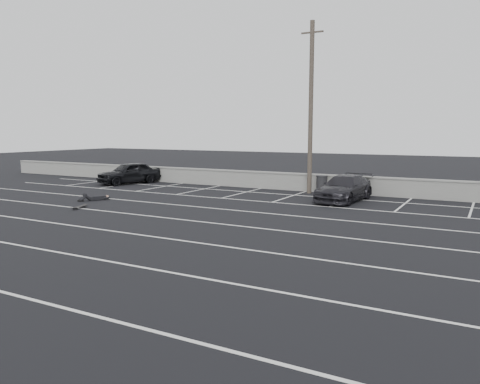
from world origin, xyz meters
The scene contains 9 objects.
ground centered at (0.00, 0.00, 0.00)m, with size 120.00×120.00×0.00m, color black.
seawall centered at (0.00, 14.00, 0.55)m, with size 50.00×0.45×1.06m.
stall_lines centered at (-0.08, 4.41, 0.00)m, with size 36.00×20.05×0.01m.
car_left centered at (-11.17, 12.00, 0.74)m, with size 1.74×4.34×1.48m, color black.
car_right centered at (4.06, 11.24, 0.66)m, with size 1.86×4.56×1.32m, color black.
utility_pole centered at (1.44, 13.20, 4.90)m, with size 1.29×0.26×9.68m.
trash_bin centered at (2.08, 13.50, 0.53)m, with size 0.89×0.89×1.03m.
person centered at (-7.33, 5.42, 0.21)m, with size 1.56×2.25×0.42m, color black, non-canonical shape.
skateboard centered at (-6.08, 2.94, 0.08)m, with size 0.40×0.89×0.10m.
Camera 1 is at (10.82, -12.33, 3.62)m, focal length 35.00 mm.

